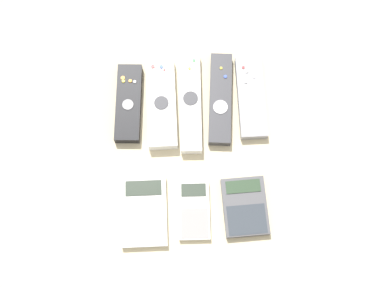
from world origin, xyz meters
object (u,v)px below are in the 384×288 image
remote_3 (220,99)px  calculator_1 (195,210)px  remote_0 (129,103)px  remote_4 (251,98)px  remote_1 (162,103)px  remote_2 (193,102)px  calculator_2 (245,207)px  calculator_0 (144,212)px

remote_3 → calculator_1: (-0.06, -0.23, -0.00)m
remote_0 → remote_4: remote_0 is taller
remote_1 → remote_2: remote_1 is taller
remote_0 → remote_4: 0.26m
remote_0 → remote_1: remote_1 is taller
calculator_1 → calculator_2: (0.10, 0.00, 0.00)m
remote_0 → remote_3: size_ratio=0.84×
remote_3 → calculator_2: 0.23m
remote_1 → calculator_2: (0.16, -0.22, -0.01)m
remote_4 → calculator_0: size_ratio=1.30×
remote_1 → remote_3: 0.12m
calculator_2 → calculator_0: bearing=178.0°
remote_0 → calculator_0: bearing=-80.0°
remote_1 → remote_3: (0.12, 0.01, -0.00)m
calculator_0 → remote_0: bearing=97.1°
remote_1 → remote_4: 0.19m
remote_3 → calculator_1: bearing=-100.8°
remote_2 → remote_4: 0.12m
remote_3 → remote_4: (0.06, 0.00, -0.00)m
remote_0 → calculator_1: (0.13, -0.23, -0.00)m
remote_2 → remote_4: bearing=4.5°
remote_2 → calculator_2: bearing=-65.8°
remote_3 → calculator_0: (-0.16, -0.23, -0.00)m
remote_3 → calculator_2: size_ratio=1.67×
remote_1 → remote_2: size_ratio=0.90×
remote_4 → calculator_1: size_ratio=1.53×
calculator_1 → calculator_2: bearing=2.6°
remote_2 → calculator_2: (0.10, -0.22, -0.00)m
remote_2 → calculator_0: 0.25m
calculator_0 → calculator_2: bearing=0.5°
remote_0 → remote_1: (0.07, -0.00, 0.00)m
remote_1 → calculator_2: bearing=-55.1°
remote_1 → remote_0: bearing=176.8°
calculator_1 → calculator_0: bearing=-179.2°
remote_0 → calculator_2: (0.23, -0.23, -0.00)m
remote_1 → calculator_1: 0.24m
remote_4 → calculator_0: remote_4 is taller
remote_2 → remote_3: (0.06, 0.01, -0.00)m
remote_3 → calculator_1: remote_3 is taller
calculator_0 → calculator_1: 0.10m
remote_2 → calculator_2: size_ratio=1.81×
remote_2 → remote_3: size_ratio=1.08×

